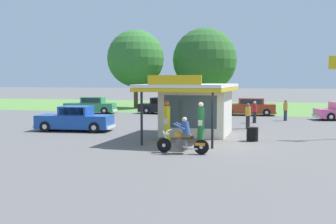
{
  "coord_description": "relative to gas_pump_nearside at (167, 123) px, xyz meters",
  "views": [
    {
      "loc": [
        3.28,
        -19.31,
        3.13
      ],
      "look_at": [
        -2.86,
        2.46,
        1.4
      ],
      "focal_mm": 43.87,
      "sensor_mm": 36.0,
      "label": 1
    }
  ],
  "objects": [
    {
      "name": "service_station_kiosk",
      "position": [
        0.89,
        2.85,
        0.74
      ],
      "size": [
        4.35,
        7.17,
        3.39
      ],
      "color": "beige",
      "rests_on": "ground"
    },
    {
      "name": "tree_oak_right",
      "position": [
        -10.51,
        23.92,
        4.67
      ],
      "size": [
        6.45,
        6.45,
        8.88
      ],
      "color": "brown",
      "rests_on": "ground"
    },
    {
      "name": "parked_car_back_row_right",
      "position": [
        2.68,
        17.62,
        -0.25
      ],
      "size": [
        5.15,
        2.28,
        1.55
      ],
      "color": "#993819",
      "rests_on": "ground"
    },
    {
      "name": "parked_car_back_row_centre_right",
      "position": [
        -4.87,
        17.2,
        -0.27
      ],
      "size": [
        5.6,
        2.03,
        1.52
      ],
      "color": "black",
      "rests_on": "ground"
    },
    {
      "name": "motorcycle_with_rider",
      "position": [
        1.63,
        -3.14,
        -0.32
      ],
      "size": [
        2.31,
        0.7,
        1.58
      ],
      "color": "black",
      "rests_on": "ground"
    },
    {
      "name": "spare_tire_stack",
      "position": [
        4.23,
        1.35,
        -0.61
      ],
      "size": [
        0.6,
        0.6,
        0.72
      ],
      "color": "black",
      "rests_on": "ground"
    },
    {
      "name": "bystander_admiring_sedan",
      "position": [
        3.7,
        10.69,
        -0.12
      ],
      "size": [
        0.34,
        0.34,
        1.62
      ],
      "color": "black",
      "rests_on": "ground"
    },
    {
      "name": "bystander_standing_back_lot",
      "position": [
        3.53,
        6.9,
        -0.09
      ],
      "size": [
        0.34,
        0.34,
        1.67
      ],
      "color": "black",
      "rests_on": "ground"
    },
    {
      "name": "featured_classic_sedan",
      "position": [
        -6.77,
        2.78,
        -0.27
      ],
      "size": [
        4.95,
        2.29,
        1.55
      ],
      "color": "#19479E",
      "rests_on": "ground"
    },
    {
      "name": "ground_plane",
      "position": [
        2.47,
        -0.84,
        -0.97
      ],
      "size": [
        300.0,
        300.0,
        0.0
      ],
      "primitive_type": "plane",
      "color": "#5B5959"
    },
    {
      "name": "parked_car_back_row_far_right",
      "position": [
        -12.07,
        15.66,
        -0.25
      ],
      "size": [
        5.13,
        2.6,
        1.57
      ],
      "color": "#2D844C",
      "rests_on": "ground"
    },
    {
      "name": "gas_pump_offside",
      "position": [
        1.77,
        -0.0,
        -0.02
      ],
      "size": [
        0.44,
        0.44,
        2.07
      ],
      "color": "slate",
      "rests_on": "ground"
    },
    {
      "name": "bystander_strolling_foreground",
      "position": [
        5.92,
        13.08,
        -0.11
      ],
      "size": [
        0.34,
        0.34,
        1.63
      ],
      "color": "#2D3351",
      "rests_on": "ground"
    },
    {
      "name": "gas_pump_nearside",
      "position": [
        0.0,
        0.0,
        0.0
      ],
      "size": [
        0.44,
        0.44,
        2.11
      ],
      "color": "slate",
      "rests_on": "ground"
    },
    {
      "name": "grass_verge_strip",
      "position": [
        2.47,
        29.16,
        -0.96
      ],
      "size": [
        120.0,
        24.0,
        0.01
      ],
      "primitive_type": "cube",
      "color": "#56843D",
      "rests_on": "ground"
    },
    {
      "name": "tree_oak_left",
      "position": [
        -3.12,
        26.96,
        4.55
      ],
      "size": [
        7.42,
        7.42,
        9.23
      ],
      "color": "brown",
      "rests_on": "ground"
    }
  ]
}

